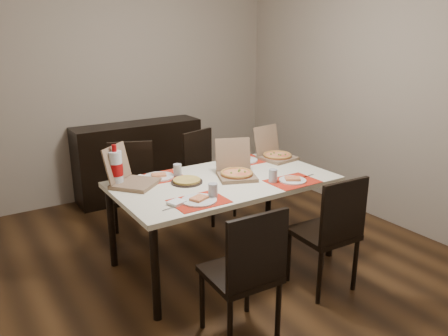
{
  "coord_description": "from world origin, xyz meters",
  "views": [
    {
      "loc": [
        -1.88,
        -3.0,
        1.92
      ],
      "look_at": [
        -0.01,
        -0.12,
        0.85
      ],
      "focal_mm": 35.0,
      "sensor_mm": 36.0,
      "label": 1
    }
  ],
  "objects_px": {
    "chair_near_left": "(246,270)",
    "chair_far_right": "(206,171)",
    "chair_far_left": "(132,187)",
    "chair_near_right": "(330,229)",
    "dip_bowl": "(230,169)",
    "soda_bottle": "(116,168)",
    "sideboard": "(139,160)",
    "dining_table": "(224,187)",
    "pizza_box_center": "(236,171)"
  },
  "relations": [
    {
      "from": "chair_near_left",
      "to": "chair_far_right",
      "type": "height_order",
      "value": "same"
    },
    {
      "from": "chair_near_left",
      "to": "chair_far_left",
      "type": "height_order",
      "value": "same"
    },
    {
      "from": "chair_far_right",
      "to": "chair_far_left",
      "type": "bearing_deg",
      "value": -175.5
    },
    {
      "from": "chair_near_right",
      "to": "chair_far_right",
      "type": "relative_size",
      "value": 1.0
    },
    {
      "from": "dip_bowl",
      "to": "soda_bottle",
      "type": "distance_m",
      "value": 1.0
    },
    {
      "from": "chair_near_left",
      "to": "dip_bowl",
      "type": "xyz_separation_m",
      "value": [
        0.63,
        1.12,
        0.25
      ]
    },
    {
      "from": "chair_far_left",
      "to": "soda_bottle",
      "type": "relative_size",
      "value": 2.77
    },
    {
      "from": "chair_far_left",
      "to": "chair_far_right",
      "type": "bearing_deg",
      "value": 4.5
    },
    {
      "from": "dip_bowl",
      "to": "soda_bottle",
      "type": "height_order",
      "value": "soda_bottle"
    },
    {
      "from": "sideboard",
      "to": "soda_bottle",
      "type": "xyz_separation_m",
      "value": [
        -0.81,
        -1.55,
        0.44
      ]
    },
    {
      "from": "chair_near_left",
      "to": "chair_far_left",
      "type": "relative_size",
      "value": 1.0
    },
    {
      "from": "soda_bottle",
      "to": "chair_near_right",
      "type": "bearing_deg",
      "value": -43.62
    },
    {
      "from": "soda_bottle",
      "to": "chair_near_left",
      "type": "bearing_deg",
      "value": -75.07
    },
    {
      "from": "dining_table",
      "to": "dip_bowl",
      "type": "relative_size",
      "value": 15.5
    },
    {
      "from": "chair_near_left",
      "to": "dip_bowl",
      "type": "distance_m",
      "value": 1.31
    },
    {
      "from": "chair_far_left",
      "to": "soda_bottle",
      "type": "bearing_deg",
      "value": -121.21
    },
    {
      "from": "chair_near_right",
      "to": "soda_bottle",
      "type": "height_order",
      "value": "soda_bottle"
    },
    {
      "from": "sideboard",
      "to": "chair_far_right",
      "type": "distance_m",
      "value": 1.03
    },
    {
      "from": "sideboard",
      "to": "chair_far_right",
      "type": "bearing_deg",
      "value": -69.25
    },
    {
      "from": "chair_near_right",
      "to": "chair_far_left",
      "type": "bearing_deg",
      "value": 118.1
    },
    {
      "from": "dining_table",
      "to": "chair_near_left",
      "type": "xyz_separation_m",
      "value": [
        -0.45,
        -0.95,
        -0.17
      ]
    },
    {
      "from": "dining_table",
      "to": "pizza_box_center",
      "type": "xyz_separation_m",
      "value": [
        0.12,
        0.0,
        0.12
      ]
    },
    {
      "from": "chair_near_right",
      "to": "chair_far_left",
      "type": "height_order",
      "value": "same"
    },
    {
      "from": "chair_near_left",
      "to": "dip_bowl",
      "type": "bearing_deg",
      "value": 60.64
    },
    {
      "from": "pizza_box_center",
      "to": "dip_bowl",
      "type": "xyz_separation_m",
      "value": [
        0.06,
        0.17,
        -0.04
      ]
    },
    {
      "from": "dining_table",
      "to": "chair_near_right",
      "type": "bearing_deg",
      "value": -62.89
    },
    {
      "from": "chair_far_right",
      "to": "soda_bottle",
      "type": "height_order",
      "value": "soda_bottle"
    },
    {
      "from": "dining_table",
      "to": "soda_bottle",
      "type": "xyz_separation_m",
      "value": [
        -0.8,
        0.34,
        0.21
      ]
    },
    {
      "from": "sideboard",
      "to": "pizza_box_center",
      "type": "bearing_deg",
      "value": -86.71
    },
    {
      "from": "sideboard",
      "to": "chair_near_left",
      "type": "relative_size",
      "value": 1.61
    },
    {
      "from": "chair_near_left",
      "to": "chair_far_right",
      "type": "xyz_separation_m",
      "value": [
        0.83,
        1.89,
        0.0
      ]
    },
    {
      "from": "chair_near_right",
      "to": "chair_far_left",
      "type": "relative_size",
      "value": 1.0
    },
    {
      "from": "chair_far_right",
      "to": "pizza_box_center",
      "type": "bearing_deg",
      "value": -105.34
    },
    {
      "from": "pizza_box_center",
      "to": "dining_table",
      "type": "bearing_deg",
      "value": -179.46
    },
    {
      "from": "dip_bowl",
      "to": "sideboard",
      "type": "bearing_deg",
      "value": 95.54
    },
    {
      "from": "chair_near_right",
      "to": "sideboard",
      "type": "bearing_deg",
      "value": 98.54
    },
    {
      "from": "sideboard",
      "to": "pizza_box_center",
      "type": "distance_m",
      "value": 1.93
    },
    {
      "from": "sideboard",
      "to": "pizza_box_center",
      "type": "relative_size",
      "value": 3.53
    },
    {
      "from": "dining_table",
      "to": "soda_bottle",
      "type": "distance_m",
      "value": 0.89
    },
    {
      "from": "pizza_box_center",
      "to": "sideboard",
      "type": "bearing_deg",
      "value": 93.29
    },
    {
      "from": "dining_table",
      "to": "chair_far_right",
      "type": "xyz_separation_m",
      "value": [
        0.38,
        0.93,
        -0.17
      ]
    },
    {
      "from": "pizza_box_center",
      "to": "soda_bottle",
      "type": "distance_m",
      "value": 0.98
    },
    {
      "from": "dining_table",
      "to": "chair_far_right",
      "type": "height_order",
      "value": "chair_far_right"
    },
    {
      "from": "chair_near_left",
      "to": "chair_near_right",
      "type": "relative_size",
      "value": 1.0
    },
    {
      "from": "dining_table",
      "to": "chair_far_left",
      "type": "bearing_deg",
      "value": 119.02
    },
    {
      "from": "dining_table",
      "to": "pizza_box_center",
      "type": "height_order",
      "value": "pizza_box_center"
    },
    {
      "from": "sideboard",
      "to": "dip_bowl",
      "type": "xyz_separation_m",
      "value": [
        0.17,
        -1.72,
        0.31
      ]
    },
    {
      "from": "chair_far_right",
      "to": "dip_bowl",
      "type": "xyz_separation_m",
      "value": [
        -0.2,
        -0.76,
        0.25
      ]
    },
    {
      "from": "chair_near_left",
      "to": "chair_near_right",
      "type": "xyz_separation_m",
      "value": [
        0.87,
        0.13,
        0.0
      ]
    },
    {
      "from": "pizza_box_center",
      "to": "chair_far_left",
      "type": "bearing_deg",
      "value": 124.79
    }
  ]
}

